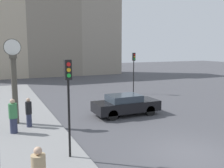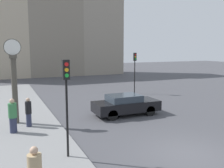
% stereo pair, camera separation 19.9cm
% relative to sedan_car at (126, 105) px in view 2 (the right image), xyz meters
% --- Properties ---
extents(ground_plane, '(120.00, 120.00, 0.00)m').
position_rel_sedan_car_xyz_m(ground_plane, '(-0.41, -6.61, -0.71)').
color(ground_plane, '#47474C').
extents(sidewalk_corner, '(3.21, 25.22, 0.13)m').
position_rel_sedan_car_xyz_m(sidewalk_corner, '(-6.09, 4.00, -0.64)').
color(sidewalk_corner, gray).
rests_on(sidewalk_corner, ground_plane).
extents(building_row, '(24.52, 5.00, 16.36)m').
position_rel_sedan_car_xyz_m(building_row, '(-0.11, 26.48, 6.95)').
color(building_row, '#B7A88E').
rests_on(building_row, ground_plane).
extents(sedan_car, '(4.37, 1.80, 1.37)m').
position_rel_sedan_car_xyz_m(sedan_car, '(0.00, 0.00, 0.00)').
color(sedan_car, black).
rests_on(sedan_car, ground_plane).
extents(traffic_light_near, '(0.26, 0.24, 3.84)m').
position_rel_sedan_car_xyz_m(traffic_light_near, '(-5.16, -5.05, 2.17)').
color(traffic_light_near, black).
rests_on(traffic_light_near, sidewalk_corner).
extents(traffic_light_far, '(0.26, 0.24, 3.97)m').
position_rel_sedan_car_xyz_m(traffic_light_far, '(4.37, 6.65, 2.12)').
color(traffic_light_far, black).
rests_on(traffic_light_far, ground_plane).
extents(street_clock, '(0.93, 0.41, 4.79)m').
position_rel_sedan_car_xyz_m(street_clock, '(-6.77, 0.61, 1.80)').
color(street_clock, '#4C473D').
rests_on(street_clock, sidewalk_corner).
extents(pedestrian_green_hoodie, '(0.42, 0.42, 1.76)m').
position_rel_sedan_car_xyz_m(pedestrian_green_hoodie, '(-7.00, -1.11, 0.29)').
color(pedestrian_green_hoodie, '#2D334C').
rests_on(pedestrian_green_hoodie, sidewalk_corner).
extents(pedestrian_black_jacket, '(0.33, 0.33, 1.60)m').
position_rel_sedan_car_xyz_m(pedestrian_black_jacket, '(-6.17, -0.39, 0.23)').
color(pedestrian_black_jacket, '#2D334C').
rests_on(pedestrian_black_jacket, sidewalk_corner).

